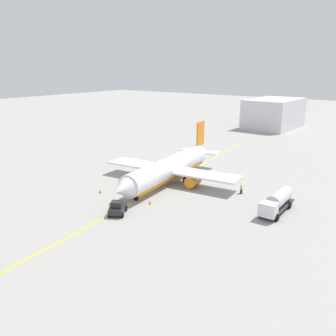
{
  "coord_description": "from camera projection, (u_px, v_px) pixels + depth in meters",
  "views": [
    {
      "loc": [
        51.95,
        37.77,
        21.5
      ],
      "look_at": [
        0.0,
        0.0,
        3.0
      ],
      "focal_mm": 37.85,
      "sensor_mm": 36.0,
      "label": 1
    }
  ],
  "objects": [
    {
      "name": "taxi_line_marking",
      "position": [
        168.0,
        183.0,
        67.67
      ],
      "size": [
        86.64,
        8.85,
        0.01
      ],
      "primitive_type": "cube",
      "rotation": [
        0.0,
        0.0,
        0.1
      ],
      "color": "yellow",
      "rests_on": "ground"
    },
    {
      "name": "pushback_tug",
      "position": [
        117.0,
        208.0,
        53.17
      ],
      "size": [
        4.12,
        3.72,
        2.2
      ],
      "color": "#232328",
      "rests_on": "ground"
    },
    {
      "name": "refueling_worker",
      "position": [
        241.0,
        189.0,
        61.84
      ],
      "size": [
        0.63,
        0.59,
        1.71
      ],
      "color": "navy",
      "rests_on": "ground"
    },
    {
      "name": "ground_plane",
      "position": [
        168.0,
        183.0,
        67.67
      ],
      "size": [
        400.0,
        400.0,
        0.0
      ],
      "primitive_type": "plane",
      "color": "#9E9B96"
    },
    {
      "name": "safety_cone_nose",
      "position": [
        100.0,
        191.0,
        62.24
      ],
      "size": [
        0.58,
        0.58,
        0.65
      ],
      "primitive_type": "cone",
      "color": "#F2590F",
      "rests_on": "ground"
    },
    {
      "name": "safety_cone_wingtip",
      "position": [
        150.0,
        202.0,
        57.23
      ],
      "size": [
        0.53,
        0.53,
        0.59
      ],
      "primitive_type": "cone",
      "color": "#F2590F",
      "rests_on": "ground"
    },
    {
      "name": "airplane",
      "position": [
        169.0,
        168.0,
        67.27
      ],
      "size": [
        33.18,
        27.54,
        9.96
      ],
      "color": "white",
      "rests_on": "ground"
    },
    {
      "name": "fuel_tanker",
      "position": [
        277.0,
        201.0,
        53.78
      ],
      "size": [
        9.55,
        2.91,
        3.15
      ],
      "color": "#2D2D33",
      "rests_on": "ground"
    },
    {
      "name": "distant_hangar",
      "position": [
        274.0,
        113.0,
        127.74
      ],
      "size": [
        24.42,
        15.89,
        10.29
      ],
      "color": "silver",
      "rests_on": "ground"
    }
  ]
}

